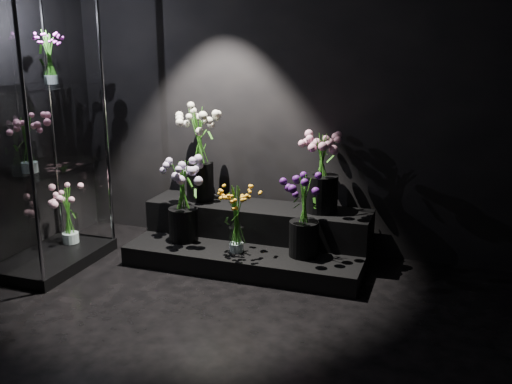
% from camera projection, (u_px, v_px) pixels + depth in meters
% --- Properties ---
extents(floor, '(4.00, 4.00, 0.00)m').
position_uv_depth(floor, '(190.00, 357.00, 3.41)').
color(floor, black).
rests_on(floor, ground).
extents(wall_back, '(4.00, 0.00, 4.00)m').
position_uv_depth(wall_back, '(287.00, 90.00, 4.85)').
color(wall_back, black).
rests_on(wall_back, floor).
extents(display_riser, '(1.95, 0.87, 0.43)m').
position_uv_depth(display_riser, '(253.00, 238.00, 4.88)').
color(display_riser, black).
rests_on(display_riser, floor).
extents(display_case, '(0.59, 0.98, 2.16)m').
position_uv_depth(display_case, '(42.00, 137.00, 4.49)').
color(display_case, black).
rests_on(display_case, floor).
extents(bouquet_orange_bells, '(0.34, 0.34, 0.57)m').
position_uv_depth(bouquet_orange_bells, '(236.00, 217.00, 4.53)').
color(bouquet_orange_bells, white).
rests_on(bouquet_orange_bells, display_riser).
extents(bouquet_lilac, '(0.42, 0.42, 0.70)m').
position_uv_depth(bouquet_lilac, '(182.00, 195.00, 4.76)').
color(bouquet_lilac, black).
rests_on(bouquet_lilac, display_riser).
extents(bouquet_purple, '(0.36, 0.36, 0.66)m').
position_uv_depth(bouquet_purple, '(304.00, 212.00, 4.43)').
color(bouquet_purple, black).
rests_on(bouquet_purple, display_riser).
extents(bouquet_cream_roses, '(0.42, 0.42, 0.81)m').
position_uv_depth(bouquet_cream_roses, '(199.00, 147.00, 4.98)').
color(bouquet_cream_roses, black).
rests_on(bouquet_cream_roses, display_riser).
extents(bouquet_pink_roses, '(0.44, 0.44, 0.65)m').
position_uv_depth(bouquet_pink_roses, '(322.00, 169.00, 4.67)').
color(bouquet_pink_roses, black).
rests_on(bouquet_pink_roses, display_riser).
extents(bouquet_case_pink, '(0.35, 0.35, 0.41)m').
position_uv_depth(bouquet_case_pink, '(27.00, 144.00, 4.30)').
color(bouquet_case_pink, white).
rests_on(bouquet_case_pink, display_case).
extents(bouquet_case_magenta, '(0.26, 0.26, 0.41)m').
position_uv_depth(bouquet_case_magenta, '(49.00, 57.00, 4.47)').
color(bouquet_case_magenta, white).
rests_on(bouquet_case_magenta, display_case).
extents(bouquet_case_base_pink, '(0.36, 0.36, 0.49)m').
position_uv_depth(bouquet_case_base_pink, '(69.00, 214.00, 4.92)').
color(bouquet_case_base_pink, white).
rests_on(bouquet_case_base_pink, display_case).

